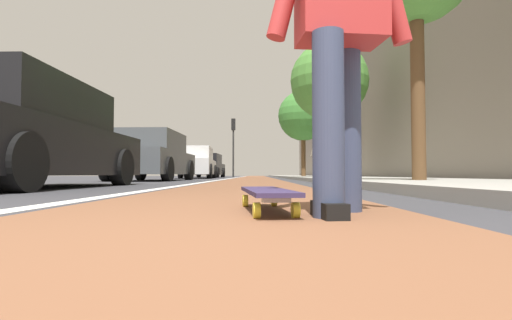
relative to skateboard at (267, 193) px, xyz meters
name	(u,v)px	position (x,y,z in m)	size (l,w,h in m)	color
ground_plane	(251,181)	(9.01, 0.23, -0.09)	(80.00, 80.00, 0.00)	#38383D
bike_lane_paint	(255,177)	(23.01, 0.23, -0.09)	(56.00, 1.92, 0.00)	brown
lane_stripe_white	(234,178)	(19.01, 1.34, -0.09)	(52.00, 0.16, 0.01)	silver
sidewalk_curb	(315,177)	(17.01, -2.85, -0.04)	(52.00, 3.20, 0.10)	#9E9B93
building_facade	(345,108)	(21.01, -5.32, 4.12)	(40.00, 1.20, 8.43)	gray
skateboard	(267,193)	(0.00, 0.00, 0.00)	(0.86, 0.29, 0.11)	yellow
skater_person	(339,18)	(-0.15, -0.35, 0.84)	(0.48, 0.72, 1.64)	#384260
parked_car_near	(23,137)	(3.29, 3.31, 0.61)	(4.37, 2.03, 1.48)	black
parked_car_mid	(152,157)	(9.81, 3.32, 0.63)	(4.44, 2.04, 1.50)	#4C5156
parked_car_far	(194,163)	(16.34, 3.12, 0.63)	(4.51, 2.09, 1.50)	silver
parked_car_end	(207,166)	(21.98, 3.22, 0.61)	(4.30, 1.98, 1.48)	black
traffic_light	(233,137)	(24.45, 1.74, 2.75)	(0.33, 0.28, 4.09)	#2D2D2D
street_tree_mid	(329,82)	(11.14, -2.45, 3.33)	(2.70, 2.70, 4.80)	brown
street_tree_far	(303,116)	(18.60, -2.45, 3.29)	(2.73, 2.73, 4.76)	brown
pedestrian_distant	(320,154)	(12.02, -2.26, 0.85)	(0.46, 0.72, 1.65)	black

